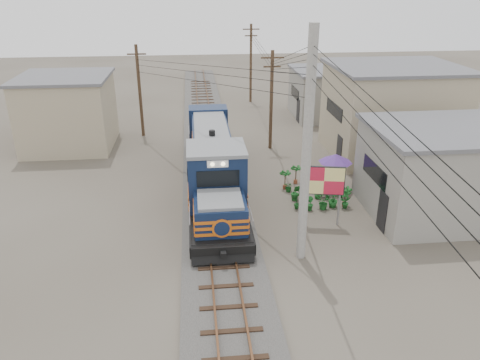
{
  "coord_description": "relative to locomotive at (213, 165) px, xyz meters",
  "views": [
    {
      "loc": [
        -1.04,
        -18.0,
        11.49
      ],
      "look_at": [
        1.17,
        3.31,
        2.2
      ],
      "focal_mm": 35.0,
      "sensor_mm": 36.0,
      "label": 1
    }
  ],
  "objects": [
    {
      "name": "shophouse_back",
      "position": [
        11.0,
        15.2,
        0.4
      ],
      "size": [
        6.3,
        6.3,
        4.2
      ],
      "color": "gray",
      "rests_on": "ground"
    },
    {
      "name": "power_lines",
      "position": [
        -0.14,
        1.69,
        5.86
      ],
      "size": [
        9.65,
        19.0,
        3.3
      ],
      "color": "black",
      "rests_on": "ground"
    },
    {
      "name": "shophouse_front",
      "position": [
        11.5,
        -3.8,
        0.65
      ],
      "size": [
        7.35,
        6.3,
        4.7
      ],
      "color": "gray",
      "rests_on": "ground"
    },
    {
      "name": "market_umbrella",
      "position": [
        7.07,
        -0.26,
        0.2
      ],
      "size": [
        2.56,
        2.56,
        2.17
      ],
      "rotation": [
        0.0,
        0.0,
        -0.39
      ],
      "color": "black",
      "rests_on": "ground"
    },
    {
      "name": "ballast",
      "position": [
        0.0,
        3.2,
        -1.62
      ],
      "size": [
        3.6,
        70.0,
        0.16
      ],
      "primitive_type": "cube",
      "color": "#595651",
      "rests_on": "ground"
    },
    {
      "name": "shophouse_left",
      "position": [
        -10.0,
        9.2,
        0.91
      ],
      "size": [
        6.3,
        6.3,
        5.2
      ],
      "color": "tan",
      "rests_on": "ground"
    },
    {
      "name": "shophouse_mid",
      "position": [
        12.5,
        5.2,
        1.41
      ],
      "size": [
        8.4,
        7.35,
        6.2
      ],
      "color": "tan",
      "rests_on": "ground"
    },
    {
      "name": "vendor",
      "position": [
        6.21,
        -1.3,
        -0.88
      ],
      "size": [
        0.62,
        0.42,
        1.66
      ],
      "primitive_type": "imported",
      "rotation": [
        0.0,
        0.0,
        3.1
      ],
      "color": "black",
      "rests_on": "ground"
    },
    {
      "name": "locomotive",
      "position": [
        0.0,
        0.0,
        0.0
      ],
      "size": [
        2.89,
        15.7,
        3.89
      ],
      "color": "black",
      "rests_on": "ground"
    },
    {
      "name": "wooden_pole_far",
      "position": [
        4.8,
        21.2,
        2.23
      ],
      "size": [
        1.6,
        0.24,
        7.5
      ],
      "color": "#4C3826",
      "rests_on": "ground"
    },
    {
      "name": "plant_nursery",
      "position": [
        5.53,
        -2.09,
        -1.28
      ],
      "size": [
        3.4,
        3.18,
        1.1
      ],
      "color": "#18561E",
      "rests_on": "ground"
    },
    {
      "name": "billboard",
      "position": [
        5.19,
        -4.46,
        0.61
      ],
      "size": [
        2.02,
        0.51,
        3.14
      ],
      "rotation": [
        0.0,
        0.0,
        -0.19
      ],
      "color": "#99999E",
      "rests_on": "ground"
    },
    {
      "name": "utility_pole_main",
      "position": [
        3.5,
        -7.3,
        3.3
      ],
      "size": [
        0.4,
        0.4,
        10.0
      ],
      "color": "#9E9B93",
      "rests_on": "ground"
    },
    {
      "name": "ground",
      "position": [
        0.0,
        -6.8,
        -1.7
      ],
      "size": [
        120.0,
        120.0,
        0.0
      ],
      "primitive_type": "plane",
      "color": "#473F35",
      "rests_on": "ground"
    },
    {
      "name": "wooden_pole_mid",
      "position": [
        4.5,
        7.2,
        1.97
      ],
      "size": [
        1.6,
        0.24,
        7.0
      ],
      "color": "#4C3826",
      "rests_on": "ground"
    },
    {
      "name": "track",
      "position": [
        0.0,
        3.2,
        -1.44
      ],
      "size": [
        1.15,
        70.0,
        0.12
      ],
      "color": "#51331E",
      "rests_on": "ground"
    },
    {
      "name": "wooden_pole_left",
      "position": [
        -5.0,
        11.2,
        1.97
      ],
      "size": [
        1.6,
        0.24,
        7.0
      ],
      "color": "#4C3826",
      "rests_on": "ground"
    }
  ]
}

